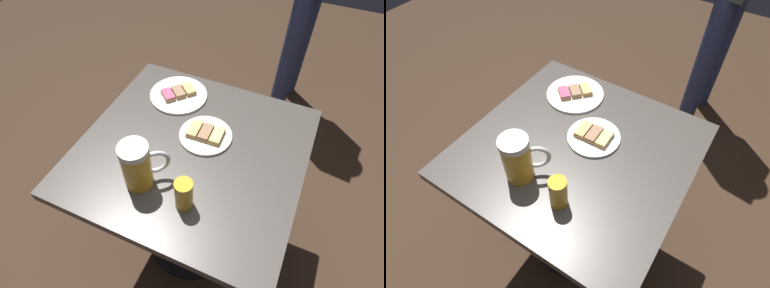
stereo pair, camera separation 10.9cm
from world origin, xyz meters
TOP-DOWN VIEW (x-y plane):
  - ground_plane at (0.00, 0.00)m, footprint 6.00×6.00m
  - cafe_table at (0.00, 0.00)m, footprint 0.77×0.76m
  - plate_near at (0.02, 0.07)m, footprint 0.19×0.19m
  - plate_far at (-0.16, 0.23)m, footprint 0.23×0.23m
  - beer_mug at (-0.09, -0.19)m, footprint 0.13×0.12m
  - beer_glass_small at (0.07, -0.21)m, footprint 0.06×0.06m

SIDE VIEW (x-z plane):
  - ground_plane at x=0.00m, z-range 0.00..0.00m
  - cafe_table at x=0.00m, z-range 0.21..0.94m
  - plate_far at x=-0.16m, z-range 0.72..0.75m
  - plate_near at x=0.02m, z-range 0.73..0.76m
  - beer_glass_small at x=0.07m, z-range 0.73..0.84m
  - beer_mug at x=-0.09m, z-range 0.73..0.90m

